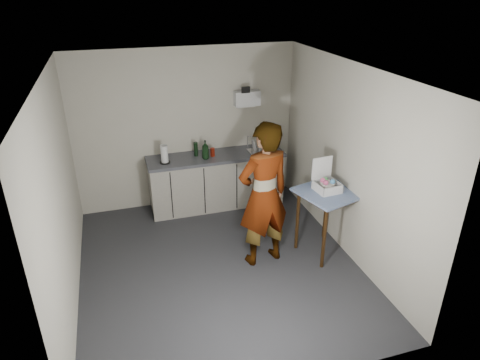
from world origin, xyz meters
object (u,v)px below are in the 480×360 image
object	(u,v)px
soda_can	(213,152)
bakery_box	(326,184)
standing_man	(264,195)
soap_bottle	(205,150)
kitchen_counter	(216,182)
dish_rack	(259,148)
dark_bottle	(196,149)
paper_towel	(164,155)
side_table	(327,200)

from	to	relation	value
soda_can	bakery_box	world-z (taller)	bakery_box
standing_man	soap_bottle	bearing A→B (deg)	-87.12
kitchen_counter	bakery_box	world-z (taller)	bakery_box
soap_bottle	bakery_box	world-z (taller)	bakery_box
soap_bottle	bakery_box	bearing A→B (deg)	-52.06
standing_man	dish_rack	xyz separation A→B (m)	(0.51, 1.66, -0.03)
dark_bottle	paper_towel	world-z (taller)	paper_towel
kitchen_counter	soda_can	world-z (taller)	soda_can
soda_can	bakery_box	xyz separation A→B (m)	(1.15, -1.71, 0.06)
paper_towel	dish_rack	size ratio (longest dim) A/B	0.81
standing_man	paper_towel	bearing A→B (deg)	-68.45
soda_can	kitchen_counter	bearing A→B (deg)	26.50
dish_rack	soap_bottle	bearing A→B (deg)	-177.33
side_table	dish_rack	size ratio (longest dim) A/B	2.64
soap_bottle	soda_can	bearing A→B (deg)	28.57
soap_bottle	dark_bottle	size ratio (longest dim) A/B	1.32
side_table	dish_rack	world-z (taller)	dish_rack
soda_can	standing_man	bearing A→B (deg)	-81.10
soda_can	soap_bottle	bearing A→B (deg)	-151.43
kitchen_counter	dish_rack	distance (m)	0.90
kitchen_counter	soda_can	bearing A→B (deg)	-153.50
soap_bottle	soda_can	distance (m)	0.17
side_table	soda_can	xyz separation A→B (m)	(-1.16, 1.75, 0.15)
standing_man	dish_rack	size ratio (longest dim) A/B	5.55
dark_bottle	side_table	bearing A→B (deg)	-52.60
side_table	soda_can	world-z (taller)	soda_can
kitchen_counter	dish_rack	size ratio (longest dim) A/B	6.26
kitchen_counter	bakery_box	xyz separation A→B (m)	(1.09, -1.74, 0.62)
soap_bottle	dark_bottle	bearing A→B (deg)	126.47
dark_bottle	paper_towel	xyz separation A→B (m)	(-0.52, -0.14, 0.02)
paper_towel	bakery_box	xyz separation A→B (m)	(1.92, -1.66, -0.00)
standing_man	soap_bottle	distance (m)	1.67
dark_bottle	dish_rack	bearing A→B (deg)	-6.73
side_table	bakery_box	xyz separation A→B (m)	(-0.01, 0.04, 0.22)
standing_man	soda_can	distance (m)	1.71
kitchen_counter	standing_man	world-z (taller)	standing_man
soda_can	paper_towel	distance (m)	0.78
soda_can	bakery_box	bearing A→B (deg)	-56.19
soap_bottle	side_table	bearing A→B (deg)	-52.51
soap_bottle	dish_rack	bearing A→B (deg)	2.67
standing_man	soda_can	bearing A→B (deg)	-91.98
standing_man	paper_towel	size ratio (longest dim) A/B	6.86
dark_bottle	bakery_box	size ratio (longest dim) A/B	0.54
paper_towel	dark_bottle	bearing A→B (deg)	15.26
soap_bottle	kitchen_counter	bearing A→B (deg)	27.94
dish_rack	dark_bottle	bearing A→B (deg)	173.27
kitchen_counter	soda_can	distance (m)	0.55
standing_man	bakery_box	world-z (taller)	standing_man
soda_can	dish_rack	xyz separation A→B (m)	(0.78, -0.03, -0.01)
side_table	dark_bottle	size ratio (longest dim) A/B	4.13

